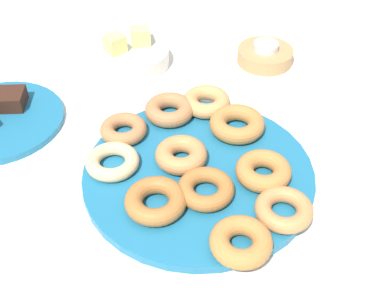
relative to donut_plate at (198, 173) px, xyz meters
name	(u,v)px	position (x,y,z in m)	size (l,w,h in m)	color
ground_plane	(198,177)	(0.00, 0.00, -0.01)	(2.40, 2.40, 0.00)	white
donut_plate	(198,173)	(0.00, 0.00, 0.00)	(0.37, 0.37, 0.02)	#1E6B93
donut_0	(206,102)	(0.07, 0.15, 0.02)	(0.09, 0.09, 0.03)	tan
donut_1	(181,155)	(-0.02, 0.03, 0.02)	(0.08, 0.08, 0.03)	#C6844C
donut_2	(206,189)	(-0.01, -0.05, 0.02)	(0.09, 0.09, 0.02)	#AD6B33
donut_3	(263,171)	(0.09, -0.05, 0.02)	(0.09, 0.09, 0.03)	#BC7A3D
donut_4	(240,242)	(0.00, -0.16, 0.02)	(0.09, 0.09, 0.03)	#BC7A3D
donut_5	(167,110)	(0.00, 0.15, 0.02)	(0.09, 0.09, 0.03)	#B27547
donut_6	(156,201)	(-0.09, -0.05, 0.02)	(0.09, 0.09, 0.03)	#AD6B33
donut_7	(112,162)	(-0.13, 0.05, 0.02)	(0.08, 0.08, 0.02)	#EABC84
donut_8	(237,124)	(0.10, 0.07, 0.02)	(0.10, 0.10, 0.03)	#BC7A3D
donut_9	(124,129)	(-0.09, 0.12, 0.02)	(0.08, 0.08, 0.02)	#B27547
donut_10	(284,209)	(0.08, -0.13, 0.02)	(0.08, 0.08, 0.02)	#C6844C
brownie_far	(11,99)	(-0.26, 0.28, 0.02)	(0.05, 0.05, 0.03)	#381E14
candle_holder	(265,56)	(0.25, 0.28, 0.01)	(0.12, 0.12, 0.03)	tan
tealight	(266,46)	(0.25, 0.28, 0.03)	(0.05, 0.05, 0.01)	silver
fruit_bowl	(130,57)	(-0.02, 0.36, 0.01)	(0.16, 0.16, 0.04)	silver
melon_chunk_left	(115,44)	(-0.05, 0.36, 0.05)	(0.04, 0.04, 0.04)	#DBD67A
melon_chunk_right	(141,36)	(0.01, 0.38, 0.05)	(0.04, 0.04, 0.04)	#DBD67A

